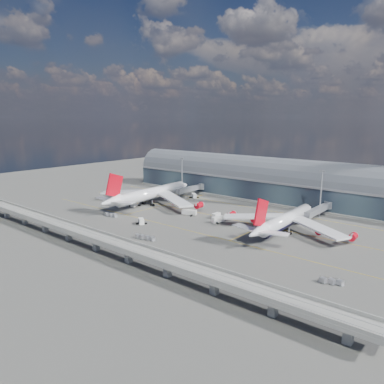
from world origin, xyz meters
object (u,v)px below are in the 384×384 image
Objects in this scene: floodlight_mast_left at (182,175)px; cargo_train_1 at (145,238)px; service_truck_2 at (189,212)px; floodlight_mast_right at (321,192)px; service_truck_1 at (141,221)px; cargo_train_0 at (111,215)px; airliner_right at (285,221)px; service_truck_0 at (135,204)px; service_truck_5 at (194,196)px; airliner_left at (150,194)px; service_truck_4 at (216,216)px; service_truck_3 at (218,220)px; cargo_train_2 at (332,282)px.

floodlight_mast_left reaches higher than cargo_train_1.
floodlight_mast_left is 61.58m from service_truck_2.
service_truck_2 reaches higher than cargo_train_1.
floodlight_mast_right reaches higher than cargo_train_1.
service_truck_1 is at bearing -63.57° from floodlight_mast_left.
floodlight_mast_left is 3.02× the size of cargo_train_0.
airliner_right is 94.39m from service_truck_0.
service_truck_0 is 43.66m from service_truck_5.
service_truck_0 is (-95.97, -48.18, -12.08)m from floodlight_mast_right.
airliner_left reaches higher than service_truck_0.
service_truck_1 reaches higher than cargo_train_0.
service_truck_4 is 0.59× the size of cargo_train_0.
service_truck_1 is at bearing -57.21° from service_truck_0.
service_truck_3 reaches higher than service_truck_0.
service_truck_3 is at bearing -115.40° from service_truck_2.
airliner_left reaches higher than service_truck_3.
cargo_train_1 is at bearing -132.39° from airliner_right.
floodlight_mast_right is 3.00× the size of service_truck_2.
service_truck_1 is 39.33m from service_truck_3.
floodlight_mast_right is 72.34m from service_truck_2.
floodlight_mast_right is 5.15× the size of service_truck_4.
floodlight_mast_right is at bearing -46.64° from service_truck_5.
service_truck_5 is (-83.62, -6.31, -12.11)m from floodlight_mast_right.
service_truck_3 reaches higher than cargo_train_0.
airliner_left is (-92.59, -38.81, -6.80)m from floodlight_mast_right.
cargo_train_2 is (71.17, -34.97, -0.76)m from service_truck_3.
airliner_left is at bearing 18.77° from cargo_train_0.
service_truck_1 is 24.07m from cargo_train_0.
floodlight_mast_left is 4.09× the size of service_truck_5.
floodlight_mast_left is 74.67m from cargo_train_0.
service_truck_4 is (58.29, -38.32, -12.17)m from floodlight_mast_left.
service_truck_0 is 1.07× the size of service_truck_3.
cargo_train_0 is (7.86, -24.44, -0.58)m from service_truck_0.
cargo_train_2 is (127.88, -41.03, -5.94)m from airliner_left.
floodlight_mast_left reaches higher than service_truck_3.
service_truck_5 is at bearing 70.23° from airliner_left.
service_truck_3 reaches higher than service_truck_4.
service_truck_2 is 21.45m from service_truck_3.
cargo_train_1 is at bearing -50.08° from airliner_left.
service_truck_1 is at bearing -124.43° from service_truck_5.
service_truck_1 reaches higher than service_truck_2.
service_truck_5 is (8.97, 32.50, -5.31)m from airliner_left.
service_truck_3 is 61.37m from service_truck_5.
floodlight_mast_left is 70.82m from service_truck_4.
service_truck_3 is at bearing -16.96° from service_truck_0.
service_truck_2 reaches higher than cargo_train_2.
floodlight_mast_right is 3.02× the size of cargo_train_0.
service_truck_2 is at bearing -104.91° from service_truck_5.
floodlight_mast_right is at bearing 18.39° from airliner_left.
cargo_train_2 is at bearing -50.53° from airliner_right.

